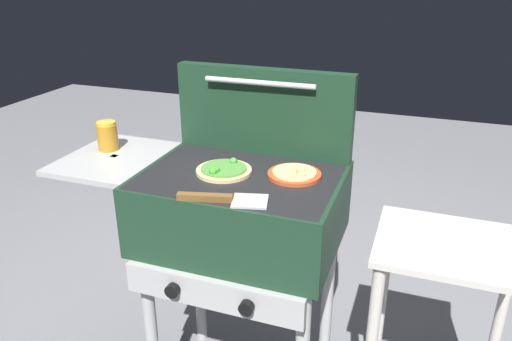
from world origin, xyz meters
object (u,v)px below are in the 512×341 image
Objects in this scene: grill at (237,214)px; pizza_veggie at (224,170)px; pizza_cheese at (294,174)px; prep_table at (443,307)px; spatula at (223,199)px; sauce_jar at (107,136)px.

pizza_veggie reaches higher than grill.
pizza_cheese is at bearing 13.53° from grill.
spatula is at bearing -162.67° from prep_table.
grill is 0.24m from pizza_cheese.
grill is at bearing -166.47° from pizza_cheese.
sauce_jar is (-0.70, 0.01, 0.04)m from pizza_cheese.
spatula is at bearing -67.04° from pizza_veggie.
spatula is (0.56, -0.25, -0.04)m from sauce_jar.
spatula is at bearing -79.22° from grill.
pizza_veggie is at bearing 112.96° from spatula.
grill is 1.23× the size of prep_table.
grill is at bearing 100.78° from spatula.
pizza_cheese is at bearing 11.71° from pizza_veggie.
pizza_cheese is 0.61m from prep_table.
prep_table is (0.67, 0.00, -0.20)m from grill.
pizza_cheese is 0.70m from sauce_jar.
pizza_cheese and pizza_veggie have the same top height.
pizza_cheese is 0.22× the size of prep_table.
pizza_veggie is 0.21m from spatula.
spatula is (-0.14, -0.24, -0.00)m from pizza_cheese.
sauce_jar is (-0.48, 0.06, 0.04)m from pizza_veggie.
pizza_veggie is 1.73× the size of sauce_jar.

